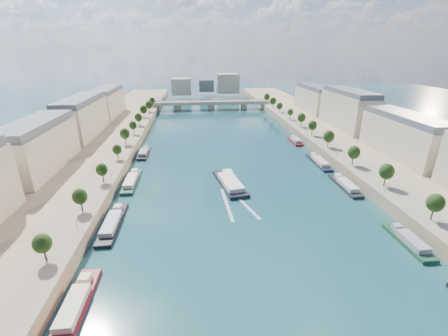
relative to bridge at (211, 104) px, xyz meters
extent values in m
plane|color=#0C2B39|center=(0.00, -141.40, -5.08)|extent=(700.00, 700.00, 0.00)
cube|color=#9E8460|center=(-72.00, -141.40, -2.58)|extent=(44.00, 520.00, 5.00)
cube|color=#9E8460|center=(72.00, -141.40, -2.58)|extent=(44.00, 520.00, 5.00)
cube|color=gray|center=(-57.00, -141.40, -0.03)|extent=(14.00, 520.00, 0.10)
cube|color=gray|center=(57.00, -141.40, -0.03)|extent=(14.00, 520.00, 0.10)
cylinder|color=#382B1E|center=(-55.00, -223.40, 1.83)|extent=(0.50, 0.50, 3.82)
ellipsoid|color=black|center=(-55.00, -223.40, 5.42)|extent=(4.80, 4.80, 5.52)
cylinder|color=#382B1E|center=(-55.00, -199.40, 1.83)|extent=(0.50, 0.50, 3.82)
ellipsoid|color=black|center=(-55.00, -199.40, 5.42)|extent=(4.80, 4.80, 5.52)
cylinder|color=#382B1E|center=(-55.00, -175.40, 1.83)|extent=(0.50, 0.50, 3.82)
ellipsoid|color=black|center=(-55.00, -175.40, 5.42)|extent=(4.80, 4.80, 5.52)
cylinder|color=#382B1E|center=(-55.00, -151.40, 1.83)|extent=(0.50, 0.50, 3.82)
ellipsoid|color=black|center=(-55.00, -151.40, 5.42)|extent=(4.80, 4.80, 5.52)
cylinder|color=#382B1E|center=(-55.00, -127.40, 1.83)|extent=(0.50, 0.50, 3.82)
ellipsoid|color=black|center=(-55.00, -127.40, 5.42)|extent=(4.80, 4.80, 5.52)
cylinder|color=#382B1E|center=(-55.00, -103.40, 1.83)|extent=(0.50, 0.50, 3.82)
ellipsoid|color=black|center=(-55.00, -103.40, 5.42)|extent=(4.80, 4.80, 5.52)
cylinder|color=#382B1E|center=(-55.00, -79.40, 1.83)|extent=(0.50, 0.50, 3.82)
ellipsoid|color=black|center=(-55.00, -79.40, 5.42)|extent=(4.80, 4.80, 5.52)
cylinder|color=#382B1E|center=(-55.00, -55.40, 1.83)|extent=(0.50, 0.50, 3.82)
ellipsoid|color=black|center=(-55.00, -55.40, 5.42)|extent=(4.80, 4.80, 5.52)
cylinder|color=#382B1E|center=(-55.00, -31.40, 1.83)|extent=(0.50, 0.50, 3.82)
ellipsoid|color=black|center=(-55.00, -31.40, 5.42)|extent=(4.80, 4.80, 5.52)
cylinder|color=#382B1E|center=(-55.00, -7.40, 1.83)|extent=(0.50, 0.50, 3.82)
ellipsoid|color=black|center=(-55.00, -7.40, 5.42)|extent=(4.80, 4.80, 5.52)
cylinder|color=#382B1E|center=(55.00, -215.40, 1.83)|extent=(0.50, 0.50, 3.82)
ellipsoid|color=black|center=(55.00, -215.40, 5.42)|extent=(4.80, 4.80, 5.52)
cylinder|color=#382B1E|center=(55.00, -191.40, 1.83)|extent=(0.50, 0.50, 3.82)
ellipsoid|color=black|center=(55.00, -191.40, 5.42)|extent=(4.80, 4.80, 5.52)
cylinder|color=#382B1E|center=(55.00, -167.40, 1.83)|extent=(0.50, 0.50, 3.82)
ellipsoid|color=black|center=(55.00, -167.40, 5.42)|extent=(4.80, 4.80, 5.52)
cylinder|color=#382B1E|center=(55.00, -143.40, 1.83)|extent=(0.50, 0.50, 3.82)
ellipsoid|color=black|center=(55.00, -143.40, 5.42)|extent=(4.80, 4.80, 5.52)
cylinder|color=#382B1E|center=(55.00, -119.40, 1.83)|extent=(0.50, 0.50, 3.82)
ellipsoid|color=black|center=(55.00, -119.40, 5.42)|extent=(4.80, 4.80, 5.52)
cylinder|color=#382B1E|center=(55.00, -95.40, 1.83)|extent=(0.50, 0.50, 3.82)
ellipsoid|color=black|center=(55.00, -95.40, 5.42)|extent=(4.80, 4.80, 5.52)
cylinder|color=#382B1E|center=(55.00, -71.40, 1.83)|extent=(0.50, 0.50, 3.82)
ellipsoid|color=black|center=(55.00, -71.40, 5.42)|extent=(4.80, 4.80, 5.52)
cylinder|color=#382B1E|center=(55.00, -47.40, 1.83)|extent=(0.50, 0.50, 3.82)
ellipsoid|color=black|center=(55.00, -47.40, 5.42)|extent=(4.80, 4.80, 5.52)
cylinder|color=#382B1E|center=(55.00, -23.40, 1.83)|extent=(0.50, 0.50, 3.82)
ellipsoid|color=black|center=(55.00, -23.40, 5.42)|extent=(4.80, 4.80, 5.52)
cylinder|color=#382B1E|center=(55.00, 0.60, 1.83)|extent=(0.50, 0.50, 3.82)
ellipsoid|color=black|center=(55.00, 0.60, 5.42)|extent=(4.80, 4.80, 5.52)
cylinder|color=black|center=(-52.50, -211.40, 1.92)|extent=(0.14, 0.14, 4.00)
sphere|color=#FFE5B2|center=(-52.50, -211.40, 4.02)|extent=(0.36, 0.36, 0.36)
cylinder|color=black|center=(-52.50, -171.40, 1.92)|extent=(0.14, 0.14, 4.00)
sphere|color=#FFE5B2|center=(-52.50, -171.40, 4.02)|extent=(0.36, 0.36, 0.36)
cylinder|color=black|center=(-52.50, -131.40, 1.92)|extent=(0.14, 0.14, 4.00)
sphere|color=#FFE5B2|center=(-52.50, -131.40, 4.02)|extent=(0.36, 0.36, 0.36)
cylinder|color=black|center=(-52.50, -91.40, 1.92)|extent=(0.14, 0.14, 4.00)
sphere|color=#FFE5B2|center=(-52.50, -91.40, 4.02)|extent=(0.36, 0.36, 0.36)
cylinder|color=black|center=(-52.50, -51.40, 1.92)|extent=(0.14, 0.14, 4.00)
sphere|color=#FFE5B2|center=(-52.50, -51.40, 4.02)|extent=(0.36, 0.36, 0.36)
cylinder|color=black|center=(52.50, -196.40, 1.92)|extent=(0.14, 0.14, 4.00)
sphere|color=#FFE5B2|center=(52.50, -196.40, 4.02)|extent=(0.36, 0.36, 0.36)
cylinder|color=black|center=(52.50, -156.40, 1.92)|extent=(0.14, 0.14, 4.00)
sphere|color=#FFE5B2|center=(52.50, -156.40, 4.02)|extent=(0.36, 0.36, 0.36)
cylinder|color=black|center=(52.50, -116.40, 1.92)|extent=(0.14, 0.14, 4.00)
sphere|color=#FFE5B2|center=(52.50, -116.40, 4.02)|extent=(0.36, 0.36, 0.36)
cylinder|color=black|center=(52.50, -76.40, 1.92)|extent=(0.14, 0.14, 4.00)
sphere|color=#FFE5B2|center=(52.50, -76.40, 4.02)|extent=(0.36, 0.36, 0.36)
cylinder|color=black|center=(52.50, -36.40, 1.92)|extent=(0.14, 0.14, 4.00)
sphere|color=#FFE5B2|center=(52.50, -36.40, 4.02)|extent=(0.36, 0.36, 0.36)
cube|color=#B9AC8E|center=(-85.00, -158.40, 9.92)|extent=(16.00, 52.00, 20.00)
cube|color=#474C54|center=(-85.00, -158.40, 21.52)|extent=(14.72, 50.44, 3.20)
cube|color=#B9AC8E|center=(-85.00, -100.40, 9.92)|extent=(16.00, 52.00, 20.00)
cube|color=#474C54|center=(-85.00, -100.40, 21.52)|extent=(14.72, 50.44, 3.20)
cube|color=#B9AC8E|center=(-85.00, -42.40, 9.92)|extent=(16.00, 52.00, 20.00)
cube|color=#474C54|center=(-85.00, -42.40, 21.52)|extent=(14.72, 50.44, 3.20)
cube|color=#B9AC8E|center=(85.00, -158.40, 9.92)|extent=(16.00, 52.00, 20.00)
cube|color=#474C54|center=(85.00, -158.40, 21.52)|extent=(14.72, 50.44, 3.20)
cube|color=#B9AC8E|center=(85.00, -100.40, 9.92)|extent=(16.00, 52.00, 20.00)
cube|color=#474C54|center=(85.00, -100.40, 21.52)|extent=(14.72, 50.44, 3.20)
cube|color=#B9AC8E|center=(85.00, -42.40, 9.92)|extent=(16.00, 52.00, 20.00)
cube|color=#474C54|center=(85.00, -42.40, 21.52)|extent=(14.72, 50.44, 3.20)
cube|color=#B9AC8E|center=(-30.00, 68.60, 8.92)|extent=(22.00, 18.00, 18.00)
cube|color=#B9AC8E|center=(25.00, 78.60, 10.92)|extent=(26.00, 20.00, 22.00)
cube|color=#474C54|center=(0.00, 93.60, 6.92)|extent=(18.00, 16.00, 14.00)
cube|color=#C1B79E|center=(0.00, 0.00, 1.12)|extent=(112.00, 11.00, 2.20)
cube|color=#C1B79E|center=(0.00, -5.00, 2.62)|extent=(112.00, 0.80, 0.90)
cube|color=#C1B79E|center=(0.00, 5.00, 2.62)|extent=(112.00, 0.80, 0.90)
cylinder|color=#C1B79E|center=(-32.00, 0.00, -2.58)|extent=(6.40, 6.40, 5.00)
cylinder|color=#C1B79E|center=(0.00, 0.00, -2.58)|extent=(6.40, 6.40, 5.00)
cylinder|color=#C1B79E|center=(32.00, 0.00, -2.58)|extent=(6.40, 6.40, 5.00)
cube|color=#C1B79E|center=(-52.00, 0.00, -2.58)|extent=(6.00, 12.00, 5.00)
cube|color=#C1B79E|center=(52.00, 0.00, -2.58)|extent=(6.00, 12.00, 5.00)
cube|color=black|center=(-2.96, -173.32, -4.67)|extent=(13.00, 29.46, 2.03)
cube|color=silver|center=(-2.96, -175.60, -2.73)|extent=(9.81, 19.39, 1.83)
cube|color=silver|center=(-2.96, -164.78, -2.75)|extent=(4.60, 4.08, 1.80)
cube|color=silver|center=(-6.16, -190.32, -5.06)|extent=(2.61, 26.03, 0.04)
cube|color=silver|center=(0.24, -190.32, -5.06)|extent=(8.79, 25.20, 0.04)
cube|color=maroon|center=(-45.50, -235.36, -4.78)|extent=(5.00, 22.60, 1.80)
cube|color=beige|center=(-45.50, -237.16, -3.08)|extent=(4.10, 12.43, 1.60)
cube|color=beige|center=(-45.50, -228.58, -2.98)|extent=(2.50, 2.71, 1.80)
cube|color=black|center=(-45.50, -200.85, -4.78)|extent=(5.00, 26.24, 1.80)
cube|color=#ABAEB7|center=(-45.50, -202.94, -3.08)|extent=(4.10, 14.43, 1.60)
cube|color=#ABAEB7|center=(-45.50, -192.97, -2.98)|extent=(2.50, 3.15, 1.80)
cube|color=#1B4532|center=(-45.50, -166.63, -4.78)|extent=(5.00, 25.96, 1.80)
cube|color=#F2E1C1|center=(-45.50, -168.70, -3.08)|extent=(4.10, 14.28, 1.60)
cube|color=#F2E1C1|center=(-45.50, -158.84, -2.98)|extent=(2.50, 3.11, 1.80)
cube|color=black|center=(-45.50, -128.78, -4.78)|extent=(5.00, 21.47, 1.80)
cube|color=gray|center=(-45.50, -130.50, -3.08)|extent=(4.10, 11.81, 1.60)
cube|color=gray|center=(-45.50, -122.34, -2.98)|extent=(2.50, 2.58, 1.80)
cube|color=#1B4428|center=(45.50, -220.69, -4.78)|extent=(5.00, 19.04, 1.80)
cube|color=#92929A|center=(45.50, -222.22, -3.08)|extent=(4.10, 10.47, 1.60)
cube|color=#92929A|center=(45.50, -214.98, -2.98)|extent=(2.50, 2.28, 1.80)
cube|color=black|center=(45.50, -180.78, -4.78)|extent=(5.00, 22.67, 1.80)
cube|color=silver|center=(45.50, -182.59, -3.08)|extent=(4.10, 12.47, 1.60)
cube|color=silver|center=(45.50, -173.97, -2.98)|extent=(2.50, 2.72, 1.80)
cube|color=#182036|center=(45.50, -152.54, -4.78)|extent=(5.00, 24.41, 1.80)
cube|color=beige|center=(45.50, -154.49, -3.08)|extent=(4.10, 13.43, 1.60)
cube|color=beige|center=(45.50, -145.22, -2.98)|extent=(2.50, 2.93, 1.80)
cube|color=maroon|center=(45.50, -115.23, -4.78)|extent=(5.00, 17.44, 1.80)
cube|color=#A5A9B0|center=(45.50, -116.62, -3.08)|extent=(4.10, 9.59, 1.60)
cube|color=#A5A9B0|center=(45.50, -110.00, -2.98)|extent=(2.50, 2.09, 1.80)
camera|label=1|loc=(-17.48, -289.95, 49.64)|focal=24.00mm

